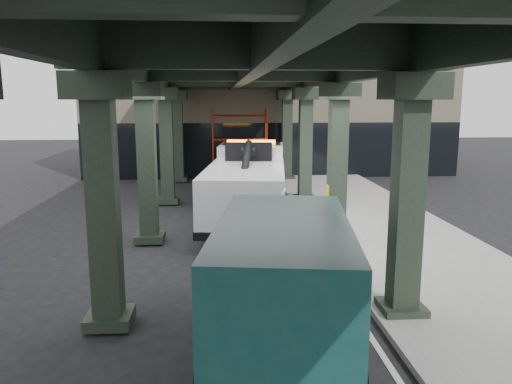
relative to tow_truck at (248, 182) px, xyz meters
name	(u,v)px	position (x,y,z in m)	size (l,w,h in m)	color
ground	(261,260)	(0.08, -4.83, -1.48)	(90.00, 90.00, 0.00)	black
sidewalk	(392,235)	(4.58, -2.83, -1.40)	(5.00, 40.00, 0.15)	gray
lane_stripe	(308,239)	(1.78, -2.83, -1.47)	(0.12, 38.00, 0.01)	silver
viaduct	(243,68)	(-0.32, -2.83, 3.99)	(7.40, 32.00, 6.40)	black
building	(266,107)	(2.08, 15.17, 2.52)	(22.00, 10.00, 8.00)	#C6B793
scaffolding	(240,143)	(0.08, 9.81, 0.63)	(3.08, 0.88, 4.00)	#B2240E
tow_truck	(248,182)	(0.00, 0.00, 0.00)	(3.61, 9.45, 3.03)	black
towed_van	(283,278)	(0.04, -9.91, -0.15)	(3.16, 6.33, 2.46)	#113E3C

